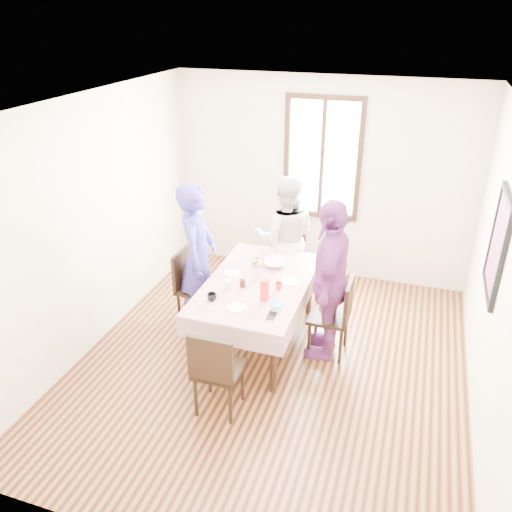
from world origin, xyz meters
name	(u,v)px	position (x,y,z in m)	size (l,w,h in m)	color
ground	(272,362)	(0.00, 0.00, 0.00)	(4.50, 4.50, 0.00)	black
back_wall	(322,180)	(0.00, 2.25, 1.35)	(4.00, 4.00, 0.00)	beige
right_wall	(499,281)	(2.00, 0.00, 1.35)	(4.50, 4.50, 0.00)	beige
window_frame	(323,159)	(0.00, 2.23, 1.65)	(1.02, 0.06, 1.62)	black
window_pane	(323,159)	(0.00, 2.24, 1.65)	(0.90, 0.02, 1.50)	white
art_poster	(498,245)	(1.98, 0.30, 1.55)	(0.04, 0.76, 0.96)	red
dining_table	(257,312)	(-0.27, 0.34, 0.38)	(0.95, 1.66, 0.75)	black
tablecloth	(257,283)	(-0.27, 0.34, 0.76)	(1.07, 1.78, 0.01)	#530615
chair_left	(197,288)	(-1.07, 0.49, 0.46)	(0.42, 0.42, 0.91)	black
chair_right	(329,316)	(0.52, 0.39, 0.46)	(0.42, 0.42, 0.91)	black
chair_far	(285,262)	(-0.27, 1.48, 0.46)	(0.42, 0.42, 0.91)	black
chair_near	(219,369)	(-0.27, -0.80, 0.46)	(0.42, 0.42, 0.91)	black
person_left	(197,257)	(-1.05, 0.49, 0.87)	(0.63, 0.42, 1.74)	#373090
person_far	(285,237)	(-0.27, 1.46, 0.81)	(0.79, 0.62, 1.63)	beige
person_right	(330,280)	(0.50, 0.39, 0.89)	(1.04, 0.43, 1.78)	#722E71
mug_black	(212,297)	(-0.59, -0.17, 0.80)	(0.10, 0.10, 0.08)	black
mug_flag	(279,286)	(-0.01, 0.26, 0.80)	(0.08, 0.08, 0.08)	red
mug_green	(256,262)	(-0.42, 0.73, 0.80)	(0.09, 0.09, 0.07)	#0C7226
serving_bowl	(275,264)	(-0.20, 0.76, 0.79)	(0.25, 0.25, 0.06)	white
juice_carton	(265,290)	(-0.09, 0.01, 0.88)	(0.07, 0.07, 0.23)	red
butter_tub	(276,308)	(0.08, -0.14, 0.79)	(0.11, 0.11, 0.05)	white
jam_jar	(242,283)	(-0.39, 0.19, 0.80)	(0.06, 0.06, 0.08)	black
drinking_glass	(228,284)	(-0.52, 0.11, 0.82)	(0.08, 0.08, 0.11)	silver
smartphone	(272,315)	(0.07, -0.25, 0.77)	(0.08, 0.16, 0.01)	black
flower_vase	(257,274)	(-0.30, 0.40, 0.82)	(0.06, 0.06, 0.12)	silver
plate_left	(232,273)	(-0.60, 0.43, 0.77)	(0.20, 0.20, 0.01)	white
plate_right	(289,281)	(0.05, 0.45, 0.77)	(0.20, 0.20, 0.01)	white
plate_far	(276,257)	(-0.25, 0.97, 0.77)	(0.20, 0.20, 0.01)	white
plate_near	(237,307)	(-0.30, -0.22, 0.77)	(0.20, 0.20, 0.01)	white
butter_lid	(276,305)	(0.08, -0.14, 0.82)	(0.12, 0.12, 0.01)	blue
flower_bunch	(257,265)	(-0.30, 0.40, 0.94)	(0.09, 0.09, 0.10)	yellow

